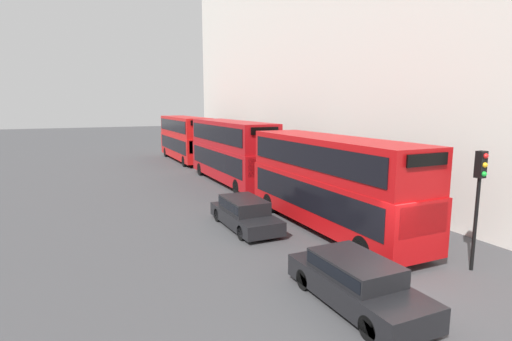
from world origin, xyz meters
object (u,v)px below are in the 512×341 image
Objects in this scene: pedestrian at (224,157)px; traffic_light at (479,186)px; car_dark_sedan at (356,281)px; bus_third_in_queue at (185,137)px; bus_second_in_queue at (231,149)px; bus_leading at (330,179)px; car_hatchback at (245,212)px.

traffic_light is at bearing -91.43° from pedestrian.
bus_third_in_queue is at bearing 83.79° from car_dark_sedan.
bus_second_in_queue is at bearing 95.74° from traffic_light.
bus_leading is at bearing -90.00° from bus_third_in_queue.
car_hatchback is at bearing 123.98° from traffic_light.
traffic_light is at bearing 2.86° from car_dark_sedan.
bus_leading reaches higher than traffic_light.
traffic_light is at bearing -72.85° from bus_leading.
bus_second_in_queue reaches higher than car_dark_sedan.
traffic_light is (1.82, -5.89, 0.63)m from bus_leading.
bus_third_in_queue reaches higher than car_hatchback.
bus_second_in_queue is 8.67m from pedestrian.
bus_leading is 20.55m from pedestrian.
traffic_light is at bearing -86.64° from bus_third_in_queue.
car_hatchback is (-3.40, 1.85, -1.61)m from bus_leading.
traffic_light reaches higher than car_dark_sedan.
bus_third_in_queue is at bearing 90.00° from bus_second_in_queue.
bus_third_in_queue is 5.62m from pedestrian.
pedestrian is at bearing 88.57° from traffic_light.
traffic_light is 26.34m from pedestrian.
bus_second_in_queue is 2.36× the size of car_hatchback.
traffic_light is (5.22, 0.26, 2.24)m from car_dark_sedan.
bus_third_in_queue is 31.06m from traffic_light.
bus_third_in_queue is 2.67× the size of traffic_light.
car_hatchback is 1.14× the size of traffic_light.
bus_third_in_queue is at bearing 93.36° from traffic_light.
bus_third_in_queue reaches higher than car_dark_sedan.
pedestrian is at bearing 83.06° from bus_leading.
bus_third_in_queue reaches higher than traffic_light.
pedestrian is at bearing -62.52° from bus_third_in_queue.
bus_leading is at bearing -96.94° from pedestrian.
pedestrian is (2.48, 8.14, -1.68)m from bus_second_in_queue.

